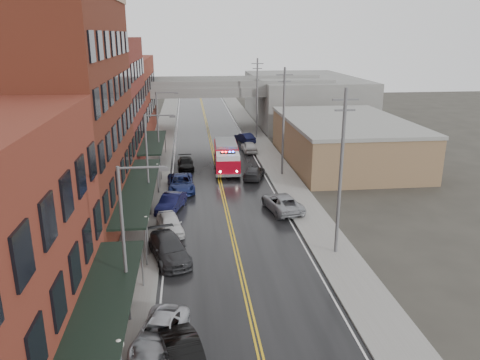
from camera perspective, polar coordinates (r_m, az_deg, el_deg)
road at (r=47.74m, az=-2.19°, el=-1.39°), size 11.00×160.00×0.02m
sidewalk_left at (r=47.79m, az=-10.95°, el=-1.60°), size 3.00×160.00×0.15m
sidewalk_right at (r=48.75m, az=6.40°, el=-1.00°), size 3.00×160.00×0.15m
curb_left at (r=47.68m, az=-8.98°, el=-1.54°), size 0.30×160.00×0.15m
curb_right at (r=48.42m, az=4.49°, el=-1.07°), size 0.30×160.00×0.15m
brick_building_b at (r=39.93m, az=-21.10°, el=7.07°), size 9.00×20.00×18.00m
brick_building_c at (r=57.06m, az=-16.69°, el=8.74°), size 9.00×15.00×15.00m
brick_building_far at (r=74.39m, az=-14.31°, el=9.61°), size 9.00×20.00×12.00m
tan_building at (r=59.74m, az=12.59°, el=4.52°), size 14.00×22.00×5.00m
right_far_block at (r=88.43m, az=7.69°, el=9.83°), size 18.00×30.00×8.00m
awning_0 at (r=23.15m, az=-16.68°, el=-15.69°), size 2.60×16.00×3.09m
awning_1 at (r=40.28m, az=-12.17°, el=-0.90°), size 2.60×18.00×3.09m
awning_2 at (r=57.12m, az=-10.55°, el=4.57°), size 2.60×13.00×3.09m
globe_lamp_0 at (r=21.73m, az=-14.44°, el=-20.08°), size 0.44×0.44×3.12m
globe_lamp_1 at (r=33.87m, az=-11.35°, el=-5.62°), size 0.44×0.44×3.12m
globe_lamp_2 at (r=47.05m, az=-10.02°, el=1.01°), size 0.44×0.44×3.12m
street_lamp_0 at (r=25.46m, az=-13.50°, el=-6.65°), size 2.64×0.22×9.00m
street_lamp_1 at (r=40.54m, az=-10.91°, el=2.53°), size 2.64×0.22×9.00m
street_lamp_2 at (r=56.13m, az=-9.74°, el=6.68°), size 2.64×0.22×9.00m
utility_pole_0 at (r=33.10m, az=12.20°, el=1.12°), size 1.80×0.24×12.00m
utility_pole_1 at (r=51.96m, az=5.32°, el=7.27°), size 1.80×0.24×12.00m
utility_pole_2 at (r=71.44m, az=2.10°, el=10.07°), size 1.80×0.24×12.00m
overpass at (r=77.73m, az=-4.02°, el=10.39°), size 40.00×10.00×7.50m
fire_truck at (r=54.91m, az=-1.65°, el=2.95°), size 3.67×8.64×3.12m
parked_car_left_1 at (r=23.62m, az=-6.78°, el=-20.81°), size 2.77×4.99×1.56m
parked_car_left_2 at (r=25.60m, az=-9.73°, el=-17.89°), size 3.30×5.16×1.33m
parked_car_left_3 at (r=33.85m, az=-8.63°, el=-8.28°), size 3.65×5.94×1.61m
parked_car_left_4 at (r=38.26m, az=-8.55°, el=-5.25°), size 2.62×4.69×1.51m
parked_car_left_5 at (r=42.81m, az=-8.41°, el=-2.74°), size 2.91×4.91×1.53m
parked_car_left_6 at (r=48.14m, az=-7.22°, el=-0.37°), size 2.95×5.86×1.59m
parked_car_left_7 at (r=55.90m, az=-6.64°, el=2.01°), size 2.02×4.63×1.33m
parked_car_right_0 at (r=42.50m, az=5.15°, el=-2.76°), size 3.49×5.92×1.54m
parked_car_right_1 at (r=51.91m, az=1.71°, el=0.94°), size 3.25×5.05×1.36m
parked_car_right_2 at (r=63.53m, az=1.12°, el=4.07°), size 1.98×4.49×1.50m
parked_car_right_3 at (r=69.35m, az=0.58°, el=5.19°), size 2.92×4.68×1.46m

